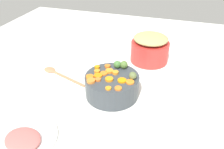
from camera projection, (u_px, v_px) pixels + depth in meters
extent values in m
cube|color=white|center=(122.00, 99.00, 1.10)|extent=(2.40, 2.40, 0.02)
cylinder|color=#393F45|center=(112.00, 86.00, 1.08)|extent=(0.25, 0.25, 0.10)
cylinder|color=red|center=(150.00, 52.00, 1.36)|extent=(0.22, 0.22, 0.12)
ellipsoid|color=tan|center=(151.00, 39.00, 1.32)|extent=(0.20, 0.20, 0.05)
cylinder|color=orange|center=(115.00, 73.00, 1.07)|extent=(0.04, 0.04, 0.01)
cylinder|color=orange|center=(122.00, 80.00, 1.02)|extent=(0.05, 0.05, 0.01)
cylinder|color=orange|center=(109.00, 79.00, 1.02)|extent=(0.05, 0.05, 0.01)
cylinder|color=orange|center=(98.00, 80.00, 1.02)|extent=(0.03, 0.03, 0.01)
cylinder|color=orange|center=(108.00, 88.00, 0.97)|extent=(0.03, 0.03, 0.01)
cylinder|color=orange|center=(91.00, 81.00, 1.01)|extent=(0.05, 0.05, 0.01)
cylinder|color=orange|center=(108.00, 66.00, 1.12)|extent=(0.04, 0.04, 0.01)
cylinder|color=orange|center=(130.00, 82.00, 1.01)|extent=(0.05, 0.05, 0.01)
cylinder|color=orange|center=(98.00, 76.00, 1.05)|extent=(0.06, 0.06, 0.01)
cylinder|color=orange|center=(117.00, 88.00, 0.97)|extent=(0.03, 0.03, 0.01)
cylinder|color=orange|center=(90.00, 77.00, 1.04)|extent=(0.04, 0.04, 0.01)
cylinder|color=orange|center=(109.00, 71.00, 1.08)|extent=(0.04, 0.04, 0.01)
cylinder|color=orange|center=(97.00, 71.00, 1.08)|extent=(0.03, 0.03, 0.01)
cylinder|color=orange|center=(97.00, 67.00, 1.11)|extent=(0.03, 0.03, 0.01)
cylinder|color=orange|center=(104.00, 73.00, 1.07)|extent=(0.04, 0.04, 0.01)
sphere|color=#437436|center=(117.00, 64.00, 1.11)|extent=(0.04, 0.04, 0.04)
sphere|color=#5D6C3D|center=(133.00, 76.00, 1.03)|extent=(0.04, 0.04, 0.04)
sphere|color=#507333|center=(124.00, 65.00, 1.11)|extent=(0.04, 0.04, 0.04)
cube|color=tan|center=(68.00, 78.00, 1.22)|extent=(0.10, 0.24, 0.01)
ellipsoid|color=tan|center=(50.00, 70.00, 1.30)|extent=(0.07, 0.08, 0.01)
cylinder|color=white|center=(21.00, 138.00, 0.87)|extent=(0.28, 0.28, 0.01)
ellipsoid|color=#CF645F|center=(23.00, 139.00, 0.84)|extent=(0.15, 0.17, 0.02)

